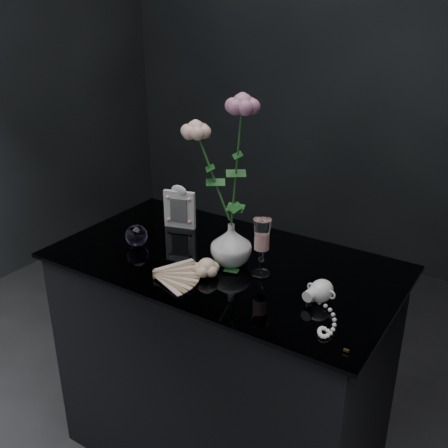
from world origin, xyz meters
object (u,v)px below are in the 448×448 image
Objects in this scene: wine_glass at (262,247)px; picture_frame at (180,206)px; loose_rose at (207,267)px; paperweight at (136,236)px; vase at (231,244)px; pearl_jar at (321,290)px.

wine_glass is 0.42m from picture_frame.
picture_frame is 0.36m from loose_rose.
vase is at bearing 10.67° from paperweight.
pearl_jar is (0.31, -0.05, -0.03)m from vase.
paperweight is 0.33× the size of pearl_jar.
vase is 0.79× the size of loose_rose.
loose_rose is at bearing -7.81° from paperweight.
wine_glass is at bearing 177.11° from pearl_jar.
wine_glass is at bearing 6.87° from paperweight.
paperweight reaches higher than loose_rose.
picture_frame is 0.95× the size of loose_rose.
wine_glass is 1.12× the size of picture_frame.
pearl_jar is (0.33, 0.05, 0.00)m from loose_rose.
picture_frame is (-0.29, 0.13, 0.01)m from vase.
loose_rose is at bearing -100.57° from vase.
paperweight is 0.30m from loose_rose.
wine_glass reaches higher than loose_rose.
picture_frame is 2.16× the size of paperweight.
pearl_jar is (0.63, 0.01, -0.00)m from paperweight.
paperweight reaches higher than pearl_jar.
wine_glass reaches higher than picture_frame.
vase is 0.33m from paperweight.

